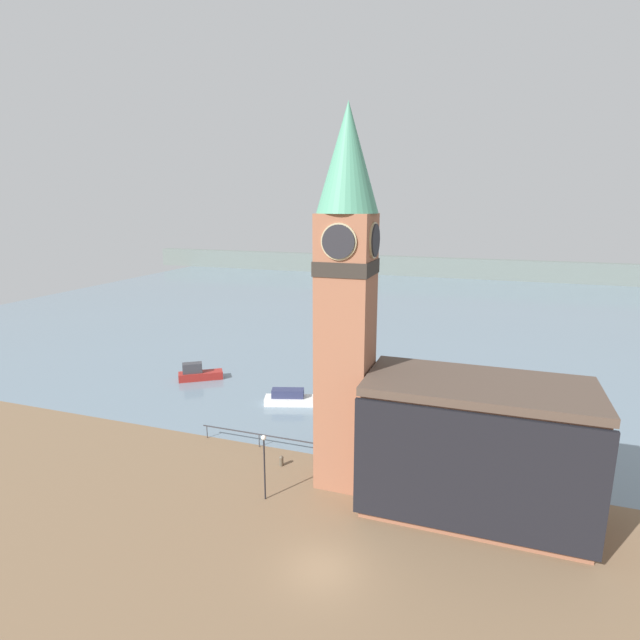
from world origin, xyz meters
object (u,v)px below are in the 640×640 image
(boat_near, at_px, (298,399))
(lamp_post, at_px, (264,456))
(clock_tower, at_px, (346,294))
(boat_far, at_px, (198,373))
(pier_building, at_px, (475,448))
(mooring_bollard_near, at_px, (281,460))

(boat_near, height_order, lamp_post, lamp_post)
(clock_tower, height_order, boat_near, clock_tower)
(clock_tower, distance_m, boat_far, 27.90)
(boat_near, relative_size, boat_far, 1.51)
(pier_building, height_order, boat_near, pier_building)
(boat_near, distance_m, mooring_bollard_near, 11.44)
(pier_building, relative_size, boat_far, 2.85)
(pier_building, xyz_separation_m, boat_far, (-29.00, 15.03, -3.52))
(boat_near, distance_m, lamp_post, 15.87)
(clock_tower, xyz_separation_m, boat_near, (-7.93, 11.36, -12.45))
(boat_far, bearing_deg, lamp_post, -81.87)
(mooring_bollard_near, xyz_separation_m, lamp_post, (0.69, -4.20, 2.64))
(clock_tower, distance_m, lamp_post, 11.44)
(boat_far, bearing_deg, mooring_bollard_near, -75.54)
(pier_building, relative_size, boat_near, 1.90)
(boat_far, bearing_deg, boat_near, -46.90)
(clock_tower, xyz_separation_m, mooring_bollard_near, (-4.85, 0.35, -12.58))
(boat_near, xyz_separation_m, boat_far, (-12.67, 2.86, 0.14))
(clock_tower, relative_size, pier_building, 1.83)
(pier_building, relative_size, lamp_post, 2.99)
(boat_far, distance_m, mooring_bollard_near, 21.00)
(clock_tower, height_order, boat_far, clock_tower)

